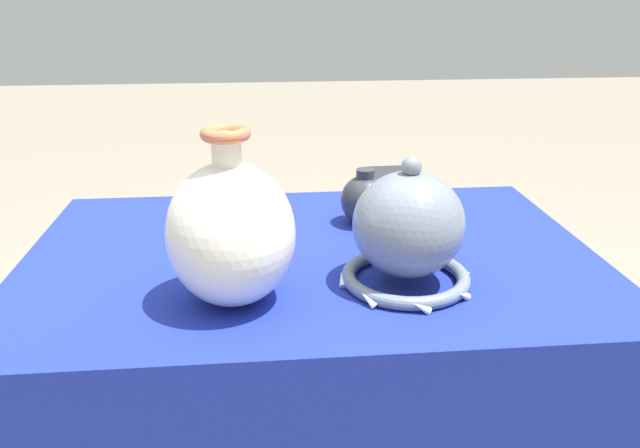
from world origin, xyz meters
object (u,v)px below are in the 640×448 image
bowl_shallow_teal (244,211)px  mosaic_tile_box (396,188)px  vase_tall_bulbous (231,233)px  vase_dome_bell (408,232)px  jar_round_charcoal (365,199)px

bowl_shallow_teal → mosaic_tile_box: bearing=16.9°
vase_tall_bulbous → mosaic_tile_box: bearing=51.2°
bowl_shallow_teal → vase_dome_bell: bearing=-47.2°
vase_tall_bulbous → vase_dome_bell: size_ratio=1.23×
vase_dome_bell → bowl_shallow_teal: bearing=132.8°
mosaic_tile_box → bowl_shallow_teal: 0.34m
vase_tall_bulbous → vase_dome_bell: vase_tall_bulbous is taller
vase_tall_bulbous → vase_dome_bell: bearing=7.3°
mosaic_tile_box → bowl_shallow_teal: (-0.33, -0.10, -0.00)m
jar_round_charcoal → vase_tall_bulbous: bearing=-129.1°
vase_tall_bulbous → mosaic_tile_box: size_ratio=2.24×
vase_tall_bulbous → jar_round_charcoal: size_ratio=2.37×
vase_dome_bell → jar_round_charcoal: bearing=94.9°
vase_dome_bell → bowl_shallow_teal: (-0.26, 0.28, -0.06)m
vase_tall_bulbous → jar_round_charcoal: vase_tall_bulbous is taller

